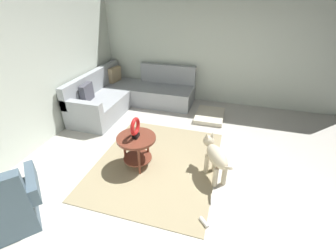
{
  "coord_description": "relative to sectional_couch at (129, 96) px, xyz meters",
  "views": [
    {
      "loc": [
        -2.68,
        -0.32,
        2.46
      ],
      "look_at": [
        0.45,
        0.6,
        0.55
      ],
      "focal_mm": 24.85,
      "sensor_mm": 36.0,
      "label": 1
    }
  ],
  "objects": [
    {
      "name": "dog_toy_ball",
      "position": [
        -1.4,
        -2.19,
        -0.24
      ],
      "size": [
        0.09,
        0.09,
        0.09
      ],
      "primitive_type": "sphere",
      "color": "blue",
      "rests_on": "ground_plane"
    },
    {
      "name": "armchair",
      "position": [
        -3.46,
        -0.04,
        0.03
      ],
      "size": [
        1.0,
        0.98,
        0.88
      ],
      "rotation": [
        0.0,
        0.0,
        -0.74
      ],
      "color": "#4C6070",
      "rests_on": "ground_plane"
    },
    {
      "name": "dog",
      "position": [
        -1.89,
        -2.24,
        0.09
      ],
      "size": [
        0.75,
        0.49,
        0.63
      ],
      "rotation": [
        0.0,
        0.0,
        5.27
      ],
      "color": "beige",
      "rests_on": "ground_plane"
    },
    {
      "name": "side_table",
      "position": [
        -1.97,
        -1.05,
        0.13
      ],
      "size": [
        0.6,
        0.6,
        0.54
      ],
      "color": "brown",
      "rests_on": "ground_plane"
    },
    {
      "name": "torus_sculpture",
      "position": [
        -1.97,
        -1.05,
        0.42
      ],
      "size": [
        0.28,
        0.08,
        0.33
      ],
      "color": "black",
      "rests_on": "side_table"
    },
    {
      "name": "dog_bed_mat",
      "position": [
        -0.01,
        -1.94,
        -0.24
      ],
      "size": [
        0.8,
        0.6,
        0.09
      ],
      "primitive_type": "cube",
      "color": "beige",
      "rests_on": "ground_plane"
    },
    {
      "name": "ground_plane",
      "position": [
        -1.99,
        -2.02,
        -0.34
      ],
      "size": [
        6.0,
        6.0,
        0.1
      ],
      "primitive_type": "cube",
      "color": "beige"
    },
    {
      "name": "sectional_couch",
      "position": [
        0.0,
        0.0,
        0.0
      ],
      "size": [
        2.2,
        2.25,
        0.88
      ],
      "color": "#9EA3A8",
      "rests_on": "ground_plane"
    },
    {
      "name": "wall_right",
      "position": [
        0.95,
        -2.02,
        1.06
      ],
      "size": [
        0.12,
        6.0,
        2.7
      ],
      "primitive_type": "cube",
      "color": "silver",
      "rests_on": "ground_plane"
    },
    {
      "name": "dog_toy_rope",
      "position": [
        -2.77,
        -2.24,
        -0.26
      ],
      "size": [
        0.14,
        0.14,
        0.05
      ],
      "primitive_type": "cylinder",
      "rotation": [
        0.0,
        1.57,
        0.78
      ],
      "color": "silver",
      "rests_on": "ground_plane"
    },
    {
      "name": "area_rug",
      "position": [
        -1.84,
        -1.32,
        -0.28
      ],
      "size": [
        2.3,
        1.9,
        0.01
      ],
      "primitive_type": "cube",
      "color": "tan",
      "rests_on": "ground_plane"
    },
    {
      "name": "wall_back",
      "position": [
        -1.99,
        0.92,
        1.06
      ],
      "size": [
        6.0,
        0.12,
        2.7
      ],
      "primitive_type": "cube",
      "color": "silver",
      "rests_on": "ground_plane"
    }
  ]
}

